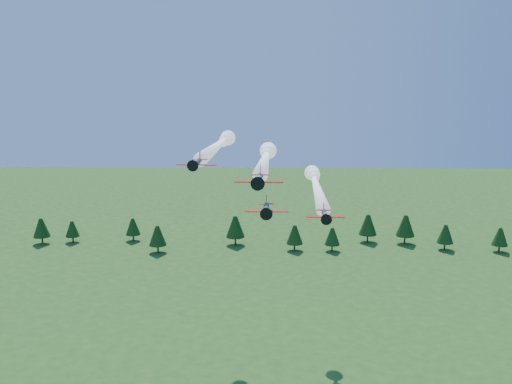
{
  "coord_description": "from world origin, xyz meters",
  "views": [
    {
      "loc": [
        1.32,
        -95.76,
        62.73
      ],
      "look_at": [
        -0.08,
        0.0,
        43.34
      ],
      "focal_mm": 40.0,
      "sensor_mm": 36.0,
      "label": 1
    }
  ],
  "objects_px": {
    "plane_slot": "(266,209)",
    "plane_right": "(316,184)",
    "plane_lead": "(265,158)",
    "plane_left": "(219,144)"
  },
  "relations": [
    {
      "from": "plane_lead",
      "to": "plane_right",
      "type": "bearing_deg",
      "value": 48.09
    },
    {
      "from": "plane_left",
      "to": "plane_slot",
      "type": "bearing_deg",
      "value": -61.02
    },
    {
      "from": "plane_left",
      "to": "plane_right",
      "type": "height_order",
      "value": "plane_left"
    },
    {
      "from": "plane_lead",
      "to": "plane_slot",
      "type": "height_order",
      "value": "plane_lead"
    },
    {
      "from": "plane_lead",
      "to": "plane_left",
      "type": "bearing_deg",
      "value": 129.61
    },
    {
      "from": "plane_left",
      "to": "plane_slot",
      "type": "height_order",
      "value": "plane_left"
    },
    {
      "from": "plane_slot",
      "to": "plane_right",
      "type": "bearing_deg",
      "value": 61.69
    },
    {
      "from": "plane_lead",
      "to": "plane_right",
      "type": "distance_m",
      "value": 17.43
    },
    {
      "from": "plane_right",
      "to": "plane_lead",
      "type": "bearing_deg",
      "value": -132.52
    },
    {
      "from": "plane_right",
      "to": "plane_slot",
      "type": "xyz_separation_m",
      "value": [
        -10.87,
        -19.81,
        -0.9
      ]
    }
  ]
}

